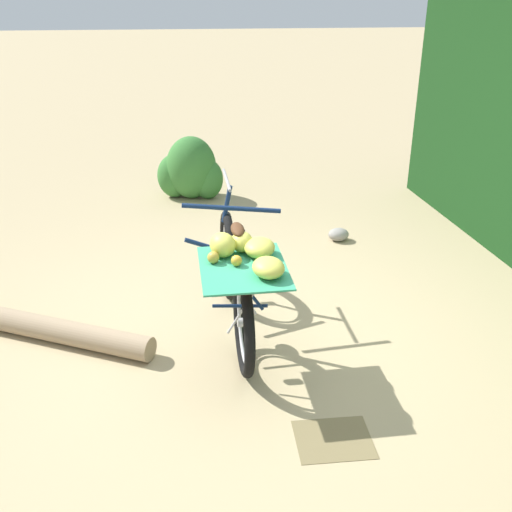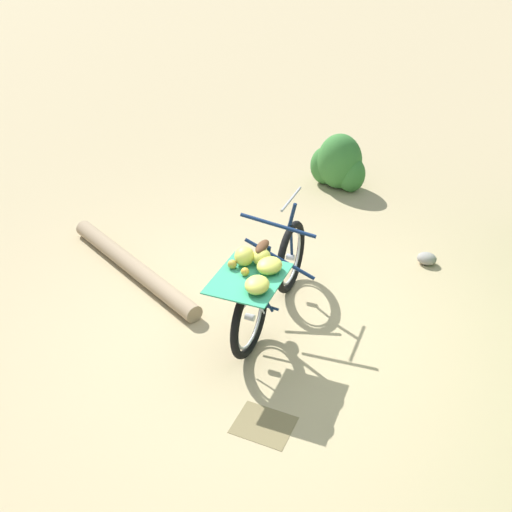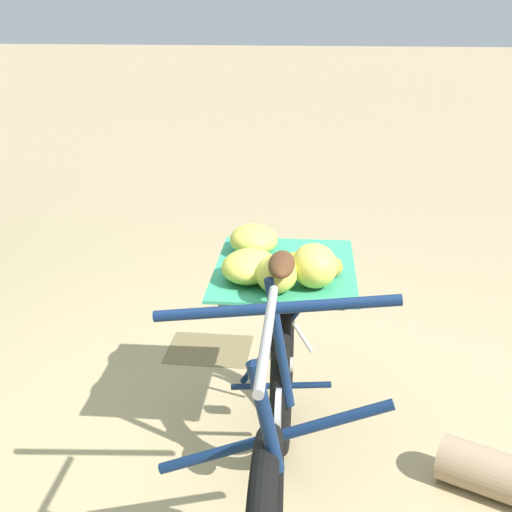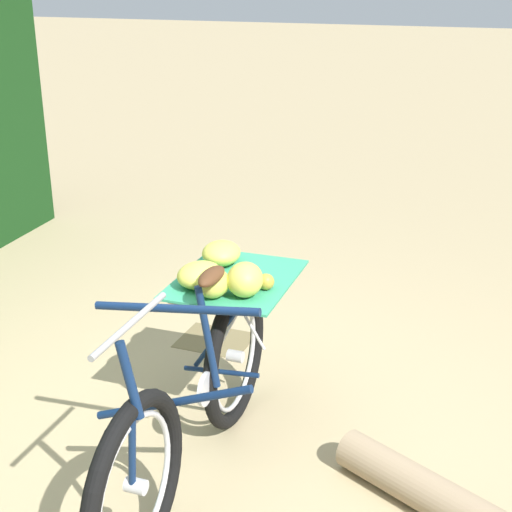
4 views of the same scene
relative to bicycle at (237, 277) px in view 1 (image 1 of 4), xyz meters
name	(u,v)px [view 1 (image 1 of 4)]	position (x,y,z in m)	size (l,w,h in m)	color
ground_plane	(262,341)	(0.17, -0.09, -0.49)	(60.00, 60.00, 0.00)	tan
bicycle	(237,277)	(0.00, 0.00, 0.00)	(0.71, 1.78, 1.03)	black
fallen_log	(19,322)	(-1.62, 0.22, -0.40)	(0.18, 0.18, 2.21)	#9E8466
shrub_cluster	(190,171)	(-0.32, 3.15, -0.16)	(0.78, 0.54, 0.75)	#387533
path_stone	(339,234)	(1.15, 1.67, -0.42)	(0.21, 0.17, 0.13)	gray
leaf_litter_patch	(333,439)	(0.46, -1.15, -0.49)	(0.44, 0.36, 0.01)	olive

